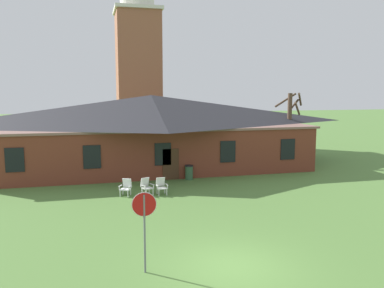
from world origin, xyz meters
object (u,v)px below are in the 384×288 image
Objects in this scene: lawn_chair_by_porch at (126,187)px; trash_bin at (189,172)px; stop_sign at (144,216)px; lawn_chair_near_door at (146,186)px; lawn_chair_left_end at (161,186)px.

lawn_chair_by_porch is 5.40m from trash_bin.
lawn_chair_by_porch is 0.98× the size of trash_bin.
lawn_chair_near_door is (1.35, 9.82, -1.43)m from stop_sign.
lawn_chair_near_door is at bearing 82.15° from stop_sign.
lawn_chair_by_porch and lawn_chair_near_door have the same top height.
stop_sign is 9.97m from lawn_chair_by_porch.
trash_bin is (2.46, 3.28, -0.00)m from lawn_chair_left_end.
lawn_chair_by_porch and lawn_chair_left_end have the same top height.
lawn_chair_near_door and lawn_chair_left_end have the same top height.
lawn_chair_by_porch is 1.00× the size of lawn_chair_near_door.
stop_sign reaches higher than lawn_chair_by_porch.
lawn_chair_left_end is at bearing -126.80° from trash_bin.
stop_sign is 13.81m from trash_bin.
stop_sign reaches higher than lawn_chair_near_door.
trash_bin is (4.45, 3.06, -0.00)m from lawn_chair_by_porch.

